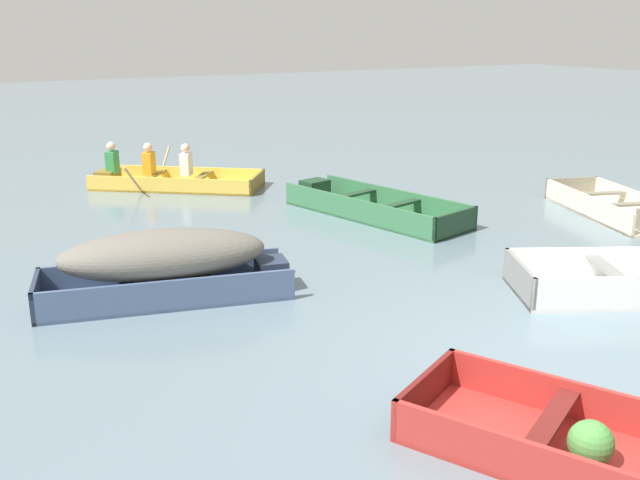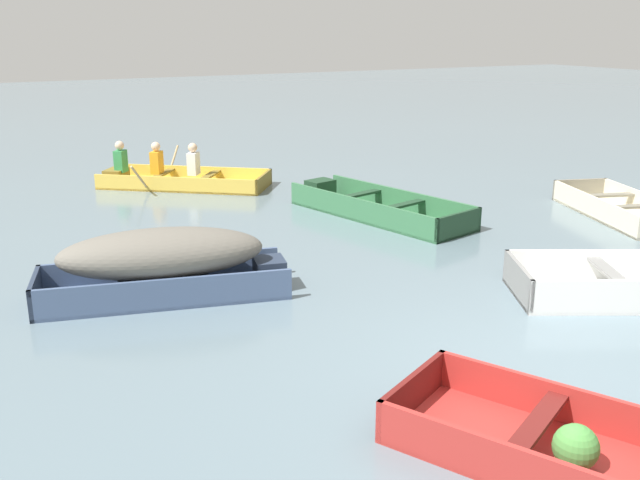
{
  "view_description": "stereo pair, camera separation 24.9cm",
  "coord_description": "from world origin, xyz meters",
  "px_view_note": "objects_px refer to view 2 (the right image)",
  "views": [
    {
      "loc": [
        -5.11,
        -3.99,
        3.1
      ],
      "look_at": [
        -0.63,
        3.91,
        0.35
      ],
      "focal_mm": 40.0,
      "sensor_mm": 36.0,
      "label": 1
    },
    {
      "loc": [
        -4.89,
        -4.11,
        3.1
      ],
      "look_at": [
        -0.63,
        3.91,
        0.35
      ],
      "focal_mm": 40.0,
      "sensor_mm": 36.0,
      "label": 2
    }
  ],
  "objects_px": {
    "skiff_cream_mid_moored": "(624,211)",
    "skiff_slate_blue_far_moored": "(164,260)",
    "dinghy_red_foreground": "(622,466)",
    "skiff_green_near_moored": "(373,207)",
    "rowboat_yellow_with_crew": "(174,177)"
  },
  "relations": [
    {
      "from": "skiff_cream_mid_moored",
      "to": "skiff_green_near_moored",
      "type": "bearing_deg",
      "value": 148.43
    },
    {
      "from": "skiff_green_near_moored",
      "to": "skiff_cream_mid_moored",
      "type": "bearing_deg",
      "value": -31.57
    },
    {
      "from": "dinghy_red_foreground",
      "to": "skiff_green_near_moored",
      "type": "xyz_separation_m",
      "value": [
        2.4,
        7.12,
        -0.01
      ]
    },
    {
      "from": "dinghy_red_foreground",
      "to": "skiff_slate_blue_far_moored",
      "type": "xyz_separation_m",
      "value": [
        -1.8,
        5.02,
        0.33
      ]
    },
    {
      "from": "dinghy_red_foreground",
      "to": "rowboat_yellow_with_crew",
      "type": "xyz_separation_m",
      "value": [
        0.09,
        10.91,
        0.05
      ]
    },
    {
      "from": "skiff_cream_mid_moored",
      "to": "skiff_slate_blue_far_moored",
      "type": "distance_m",
      "value": 7.75
    },
    {
      "from": "skiff_green_near_moored",
      "to": "rowboat_yellow_with_crew",
      "type": "relative_size",
      "value": 1.06
    },
    {
      "from": "skiff_slate_blue_far_moored",
      "to": "rowboat_yellow_with_crew",
      "type": "bearing_deg",
      "value": 72.28
    },
    {
      "from": "dinghy_red_foreground",
      "to": "skiff_slate_blue_far_moored",
      "type": "height_order",
      "value": "skiff_slate_blue_far_moored"
    },
    {
      "from": "skiff_slate_blue_far_moored",
      "to": "rowboat_yellow_with_crew",
      "type": "relative_size",
      "value": 0.92
    },
    {
      "from": "skiff_slate_blue_far_moored",
      "to": "dinghy_red_foreground",
      "type": "bearing_deg",
      "value": -70.33
    },
    {
      "from": "dinghy_red_foreground",
      "to": "skiff_slate_blue_far_moored",
      "type": "relative_size",
      "value": 1.06
    },
    {
      "from": "rowboat_yellow_with_crew",
      "to": "skiff_slate_blue_far_moored",
      "type": "bearing_deg",
      "value": -107.72
    },
    {
      "from": "skiff_green_near_moored",
      "to": "skiff_cream_mid_moored",
      "type": "xyz_separation_m",
      "value": [
        3.55,
        -2.18,
        -0.0
      ]
    },
    {
      "from": "skiff_green_near_moored",
      "to": "rowboat_yellow_with_crew",
      "type": "height_order",
      "value": "rowboat_yellow_with_crew"
    }
  ]
}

